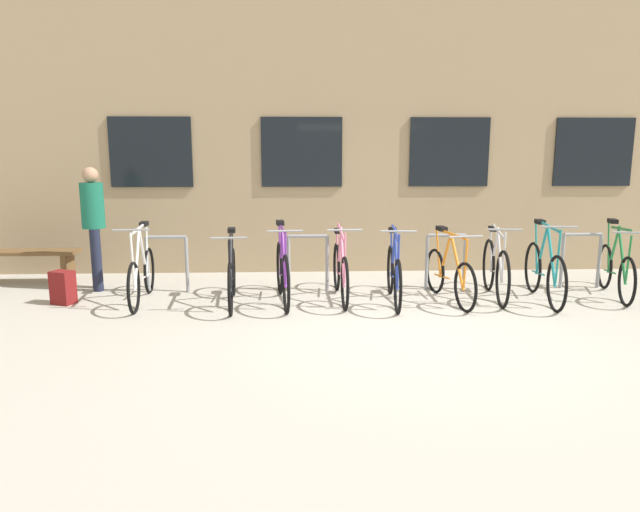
% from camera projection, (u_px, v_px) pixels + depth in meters
% --- Properties ---
extents(ground_plane, '(42.00, 42.00, 0.00)m').
position_uv_depth(ground_plane, '(412.00, 330.00, 6.35)').
color(ground_plane, '#B2ADA0').
extents(storefront_building, '(28.00, 6.47, 5.22)m').
position_uv_depth(storefront_building, '(355.00, 122.00, 12.17)').
color(storefront_building, tan).
rests_on(storefront_building, ground).
extents(bike_rack, '(6.60, 0.05, 0.82)m').
position_uv_depth(bike_rack, '(377.00, 256.00, 8.12)').
color(bike_rack, gray).
rests_on(bike_rack, ground).
extents(bicycle_teal, '(0.44, 1.76, 1.09)m').
position_uv_depth(bicycle_teal, '(544.00, 271.00, 7.57)').
color(bicycle_teal, black).
rests_on(bicycle_teal, ground).
extents(bicycle_purple, '(0.44, 1.75, 1.07)m').
position_uv_depth(bicycle_purple, '(283.00, 272.00, 7.49)').
color(bicycle_purple, black).
rests_on(bicycle_purple, ground).
extents(bicycle_white, '(0.44, 1.71, 1.06)m').
position_uv_depth(bicycle_white, '(142.00, 274.00, 7.50)').
color(bicycle_white, black).
rests_on(bicycle_white, ground).
extents(bicycle_green, '(0.55, 1.63, 1.06)m').
position_uv_depth(bicycle_green, '(615.00, 269.00, 7.82)').
color(bicycle_green, black).
rests_on(bicycle_green, ground).
extents(bicycle_silver, '(0.44, 1.70, 1.03)m').
position_uv_depth(bicycle_silver, '(495.00, 269.00, 7.71)').
color(bicycle_silver, black).
rests_on(bicycle_silver, ground).
extents(bicycle_orange, '(0.44, 1.64, 0.99)m').
position_uv_depth(bicycle_orange, '(449.00, 274.00, 7.55)').
color(bicycle_orange, black).
rests_on(bicycle_orange, ground).
extents(bicycle_blue, '(0.44, 1.72, 1.05)m').
position_uv_depth(bicycle_blue, '(394.00, 274.00, 7.49)').
color(bicycle_blue, black).
rests_on(bicycle_blue, ground).
extents(bicycle_pink, '(0.44, 1.77, 1.04)m').
position_uv_depth(bicycle_pink, '(340.00, 271.00, 7.66)').
color(bicycle_pink, black).
rests_on(bicycle_pink, ground).
extents(bicycle_black, '(0.44, 1.70, 0.98)m').
position_uv_depth(bicycle_black, '(232.00, 276.00, 7.39)').
color(bicycle_black, black).
rests_on(bicycle_black, ground).
extents(wooden_bench, '(1.57, 0.40, 0.50)m').
position_uv_depth(wooden_bench, '(26.00, 260.00, 8.56)').
color(wooden_bench, brown).
rests_on(wooden_bench, ground).
extents(person_by_bench, '(0.32, 0.34, 1.77)m').
position_uv_depth(person_by_bench, '(93.00, 220.00, 8.05)').
color(person_by_bench, '#1E2338').
rests_on(person_by_bench, ground).
extents(backpack, '(0.34, 0.29, 0.44)m').
position_uv_depth(backpack, '(63.00, 287.00, 7.41)').
color(backpack, maroon).
rests_on(backpack, ground).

